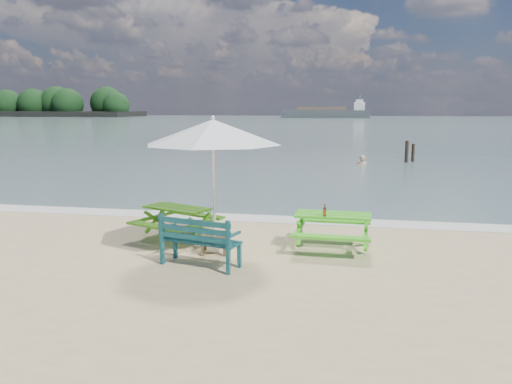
% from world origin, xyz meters
% --- Properties ---
extents(sea, '(300.00, 300.00, 0.00)m').
position_xyz_m(sea, '(0.00, 85.00, 0.00)').
color(sea, slate).
rests_on(sea, ground).
extents(foam_strip, '(22.00, 0.90, 0.01)m').
position_xyz_m(foam_strip, '(0.00, 4.60, 0.01)').
color(foam_strip, silver).
rests_on(foam_strip, ground).
extents(island_headland, '(90.00, 22.00, 7.60)m').
position_xyz_m(island_headland, '(-110.00, 140.00, 3.26)').
color(island_headland, black).
rests_on(island_headland, ground).
extents(picnic_table_left, '(2.03, 2.12, 0.72)m').
position_xyz_m(picnic_table_left, '(-1.49, 2.30, 0.35)').
color(picnic_table_left, '#4CA118').
rests_on(picnic_table_left, ground).
extents(picnic_table_right, '(1.62, 1.79, 0.75)m').
position_xyz_m(picnic_table_right, '(2.02, 2.08, 0.36)').
color(picnic_table_right, green).
rests_on(picnic_table_right, ground).
extents(park_bench, '(1.60, 0.87, 0.94)m').
position_xyz_m(park_bench, '(-0.38, 0.44, 0.29)').
color(park_bench, '#114146').
rests_on(park_bench, ground).
extents(side_table, '(0.64, 0.64, 0.36)m').
position_xyz_m(side_table, '(-0.34, 1.31, 0.19)').
color(side_table, brown).
rests_on(side_table, ground).
extents(patio_umbrella, '(3.18, 3.18, 2.72)m').
position_xyz_m(patio_umbrella, '(-0.34, 1.31, 2.47)').
color(patio_umbrella, silver).
rests_on(patio_umbrella, ground).
extents(beer_bottle, '(0.07, 0.07, 0.27)m').
position_xyz_m(beer_bottle, '(1.86, 1.80, 0.84)').
color(beer_bottle, brown).
rests_on(beer_bottle, picnic_table_right).
extents(swimmer, '(0.66, 0.44, 1.78)m').
position_xyz_m(swimmer, '(2.95, 18.27, -0.40)').
color(swimmer, tan).
rests_on(swimmer, ground).
extents(mooring_pilings, '(0.58, 0.78, 1.38)m').
position_xyz_m(mooring_pilings, '(5.49, 19.81, 0.45)').
color(mooring_pilings, black).
rests_on(mooring_pilings, ground).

